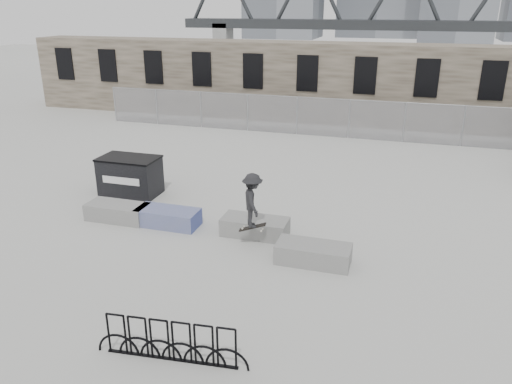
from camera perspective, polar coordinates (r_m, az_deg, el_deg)
ground at (r=15.73m, az=-5.39°, el=-4.12°), size 120.00×120.00×0.00m
stone_wall at (r=30.23m, az=6.33°, el=12.41°), size 36.00×2.58×4.50m
chainlink_fence at (r=26.83m, az=4.69°, el=8.76°), size 22.06×0.06×2.02m
planter_far_left at (r=16.78m, az=-15.51°, el=-2.11°), size 2.00×0.90×0.54m
planter_center_left at (r=15.99m, az=-10.08°, el=-2.79°), size 2.00×0.90×0.54m
planter_center_right at (r=15.10m, az=-0.13°, el=-3.91°), size 2.00×0.90×0.54m
planter_offset at (r=13.64m, az=6.56°, el=-6.93°), size 2.00×0.90×0.54m
dumpster at (r=18.75m, az=-14.18°, el=1.82°), size 2.13×1.31×1.40m
bike_rack at (r=10.26m, az=-9.73°, el=-16.48°), size 3.13×0.36×0.90m
truss_bridge at (r=68.35m, az=21.69°, el=17.35°), size 70.00×3.00×9.80m
skateboarder at (r=13.94m, az=-0.41°, el=-1.00°), size 0.98×1.17×1.74m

